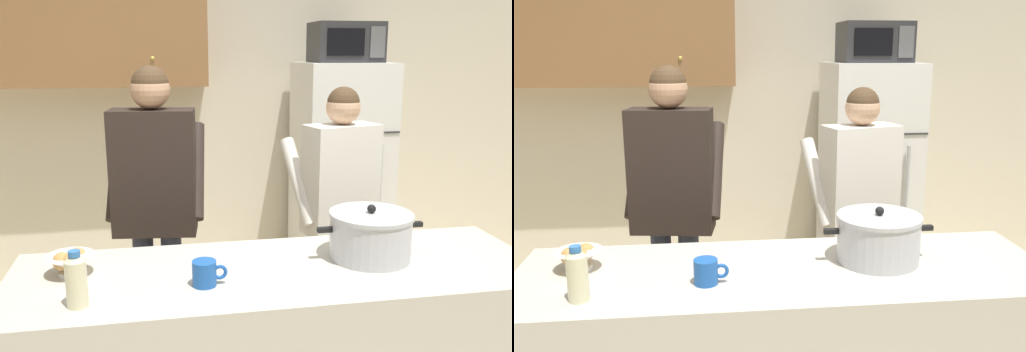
% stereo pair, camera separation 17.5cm
% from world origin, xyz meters
% --- Properties ---
extents(back_wall_unit, '(6.00, 0.48, 2.60)m').
position_xyz_m(back_wall_unit, '(-0.25, 2.25, 1.41)').
color(back_wall_unit, beige).
rests_on(back_wall_unit, ground).
extents(refrigerator, '(0.64, 0.68, 1.68)m').
position_xyz_m(refrigerator, '(0.88, 1.85, 0.84)').
color(refrigerator, white).
rests_on(refrigerator, ground).
extents(microwave, '(0.48, 0.37, 0.28)m').
position_xyz_m(microwave, '(0.88, 1.83, 1.82)').
color(microwave, '#2D2D30').
rests_on(microwave, refrigerator).
extents(person_near_pot, '(0.55, 0.47, 1.69)m').
position_xyz_m(person_near_pot, '(-0.49, 0.82, 1.06)').
color(person_near_pot, '#33384C').
rests_on(person_near_pot, ground).
extents(person_by_sink, '(0.56, 0.50, 1.58)m').
position_xyz_m(person_by_sink, '(0.52, 0.82, 0.98)').
color(person_by_sink, '#726656').
rests_on(person_by_sink, ground).
extents(cooking_pot, '(0.46, 0.35, 0.23)m').
position_xyz_m(cooking_pot, '(0.39, 0.05, 1.02)').
color(cooking_pot, silver).
rests_on(cooking_pot, kitchen_island).
extents(coffee_mug, '(0.13, 0.09, 0.10)m').
position_xyz_m(coffee_mug, '(-0.31, -0.10, 0.97)').
color(coffee_mug, '#1E59B2').
rests_on(coffee_mug, kitchen_island).
extents(bread_bowl, '(0.19, 0.19, 0.10)m').
position_xyz_m(bread_bowl, '(-0.81, 0.08, 0.97)').
color(bread_bowl, white).
rests_on(bread_bowl, kitchen_island).
extents(bottle_near_edge, '(0.07, 0.07, 0.20)m').
position_xyz_m(bottle_near_edge, '(-0.75, -0.19, 1.02)').
color(bottle_near_edge, beige).
rests_on(bottle_near_edge, kitchen_island).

